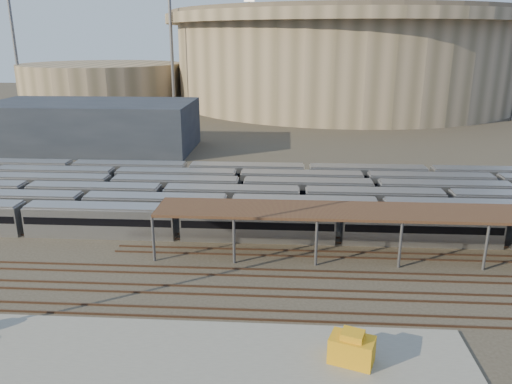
% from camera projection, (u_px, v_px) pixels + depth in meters
% --- Properties ---
extents(ground, '(420.00, 420.00, 0.00)m').
position_uv_depth(ground, '(227.00, 268.00, 51.66)').
color(ground, '#383026').
rests_on(ground, ground).
extents(apron, '(50.00, 9.00, 0.20)m').
position_uv_depth(apron, '(138.00, 353.00, 37.65)').
color(apron, gray).
rests_on(apron, ground).
extents(subway_trains, '(129.80, 23.90, 3.60)m').
position_uv_depth(subway_trains, '(230.00, 197.00, 68.86)').
color(subway_trains, '#A7A8AC').
rests_on(subway_trains, ground).
extents(inspection_shed, '(60.30, 6.00, 5.30)m').
position_uv_depth(inspection_shed, '(438.00, 214.00, 52.64)').
color(inspection_shed, '#58585D').
rests_on(inspection_shed, ground).
extents(empty_tracks, '(170.00, 9.62, 0.18)m').
position_uv_depth(empty_tracks, '(221.00, 291.00, 46.87)').
color(empty_tracks, '#4C3323').
rests_on(empty_tracks, ground).
extents(stadium, '(124.00, 124.00, 32.50)m').
position_uv_depth(stadium, '(342.00, 56.00, 178.60)').
color(stadium, gray).
rests_on(stadium, ground).
extents(secondary_arena, '(56.00, 56.00, 14.00)m').
position_uv_depth(secondary_arena, '(103.00, 84.00, 177.10)').
color(secondary_arena, gray).
rests_on(secondary_arena, ground).
extents(service_building, '(42.00, 20.00, 10.00)m').
position_uv_depth(service_building, '(93.00, 126.00, 104.71)').
color(service_building, '#1E232D').
rests_on(service_building, ground).
extents(floodlight_0, '(4.00, 1.00, 38.40)m').
position_uv_depth(floodlight_0, '(171.00, 45.00, 152.15)').
color(floodlight_0, '#58585D').
rests_on(floodlight_0, ground).
extents(floodlight_1, '(4.00, 1.00, 38.40)m').
position_uv_depth(floodlight_1, '(14.00, 44.00, 165.04)').
color(floodlight_1, '#58585D').
rests_on(floodlight_1, ground).
extents(floodlight_3, '(4.00, 1.00, 38.40)m').
position_uv_depth(floodlight_3, '(249.00, 43.00, 198.55)').
color(floodlight_3, '#58585D').
rests_on(floodlight_3, ground).
extents(yellow_equipment, '(3.63, 2.91, 1.97)m').
position_uv_depth(yellow_equipment, '(352.00, 350.00, 36.20)').
color(yellow_equipment, orange).
rests_on(yellow_equipment, apron).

